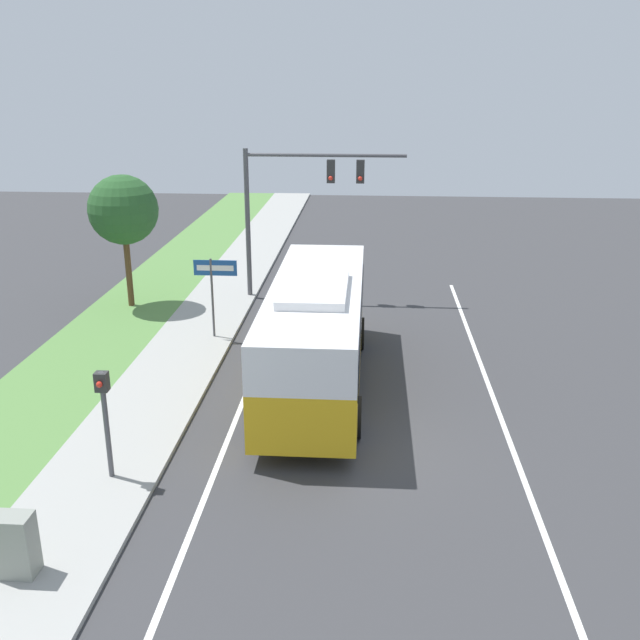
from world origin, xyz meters
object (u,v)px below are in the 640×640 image
object	(u,v)px
bus	(317,326)
utility_cabinet	(15,545)
pedestrian_signal	(104,407)
signal_gantry	(296,193)
street_sign	(214,281)

from	to	relation	value
bus	utility_cabinet	xyz separation A→B (m)	(-4.83, -9.10, -1.15)
bus	pedestrian_signal	size ratio (longest dim) A/B	3.77
bus	pedestrian_signal	xyz separation A→B (m)	(-4.31, -5.66, -0.02)
signal_gantry	street_sign	xyz separation A→B (m)	(-2.34, -5.11, -2.28)
signal_gantry	pedestrian_signal	bearing A→B (deg)	-101.04
bus	utility_cabinet	distance (m)	10.36
pedestrian_signal	utility_cabinet	world-z (taller)	pedestrian_signal
pedestrian_signal	bus	bearing A→B (deg)	52.75
utility_cabinet	signal_gantry	bearing A→B (deg)	79.42
street_sign	utility_cabinet	distance (m)	12.92
bus	pedestrian_signal	distance (m)	7.11
signal_gantry	pedestrian_signal	distance (m)	14.97
street_sign	signal_gantry	bearing A→B (deg)	65.41
signal_gantry	street_sign	size ratio (longest dim) A/B	2.20
street_sign	bus	bearing A→B (deg)	-44.11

